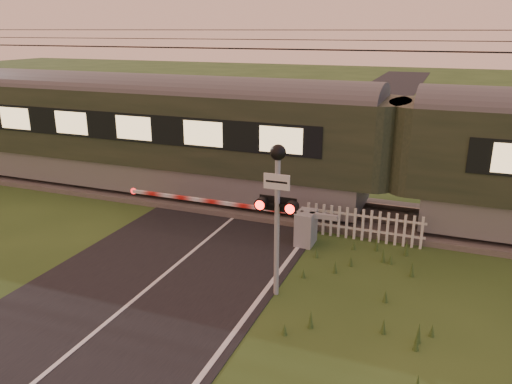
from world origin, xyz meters
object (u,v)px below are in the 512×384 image
at_px(boom_gate, 294,224).
at_px(picket_fence, 363,225).
at_px(train, 396,152).
at_px(crossing_signal, 277,194).

bearing_deg(boom_gate, picket_fence, 25.13).
relative_size(boom_gate, picket_fence, 1.93).
relative_size(train, picket_fence, 12.37).
bearing_deg(crossing_signal, boom_gate, 99.66).
xyz_separation_m(crossing_signal, picket_fence, (1.37, 4.03, -2.05)).
distance_m(crossing_signal, picket_fence, 4.72).
height_order(crossing_signal, picket_fence, crossing_signal).
bearing_deg(boom_gate, train, 47.97).
xyz_separation_m(boom_gate, picket_fence, (1.91, 0.89, -0.08)).
bearing_deg(crossing_signal, train, 71.52).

